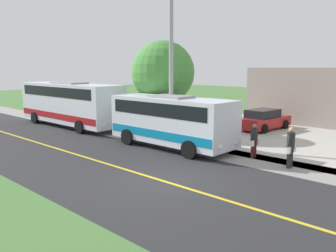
% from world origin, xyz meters
% --- Properties ---
extents(ground_plane, '(120.00, 120.00, 0.00)m').
position_xyz_m(ground_plane, '(0.00, 0.00, 0.00)').
color(ground_plane, '#477238').
extents(road_surface, '(8.00, 100.00, 0.01)m').
position_xyz_m(road_surface, '(0.00, 0.00, 0.00)').
color(road_surface, '#28282B').
rests_on(road_surface, ground).
extents(sidewalk, '(2.40, 100.00, 0.01)m').
position_xyz_m(sidewalk, '(-5.20, 0.00, 0.00)').
color(sidewalk, gray).
rests_on(sidewalk, ground).
extents(road_centre_line, '(0.16, 100.00, 0.00)m').
position_xyz_m(road_centre_line, '(0.00, 0.00, 0.01)').
color(road_centre_line, gold).
rests_on(road_centre_line, ground).
extents(shuttle_bus_front, '(2.64, 7.50, 2.88)m').
position_xyz_m(shuttle_bus_front, '(-4.50, -3.73, 1.58)').
color(shuttle_bus_front, silver).
rests_on(shuttle_bus_front, ground).
extents(transit_bus_rear, '(2.72, 10.33, 3.31)m').
position_xyz_m(transit_bus_rear, '(-4.53, -14.07, 1.81)').
color(transit_bus_rear, silver).
rests_on(transit_bus_rear, ground).
extents(pedestrian_with_bags, '(0.72, 0.34, 1.82)m').
position_xyz_m(pedestrian_with_bags, '(-5.13, 2.77, 0.98)').
color(pedestrian_with_bags, '#262628').
rests_on(pedestrian_with_bags, ground).
extents(pedestrian_waiting, '(0.72, 0.34, 1.67)m').
position_xyz_m(pedestrian_waiting, '(-5.64, 0.71, 0.89)').
color(pedestrian_waiting, '#4C1919').
rests_on(pedestrian_waiting, ground).
extents(street_light_pole, '(1.97, 0.24, 9.00)m').
position_xyz_m(street_light_pole, '(-4.89, -4.20, 4.91)').
color(street_light_pole, '#9E9EA3').
rests_on(street_light_pole, ground).
extents(parked_car_near, '(4.53, 2.28, 1.45)m').
position_xyz_m(parked_car_near, '(-13.14, -2.74, 0.69)').
color(parked_car_near, '#A51E1E').
rests_on(parked_car_near, ground).
extents(tree_curbside, '(4.18, 4.18, 6.13)m').
position_xyz_m(tree_curbside, '(-7.40, -7.13, 4.03)').
color(tree_curbside, brown).
rests_on(tree_curbside, ground).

